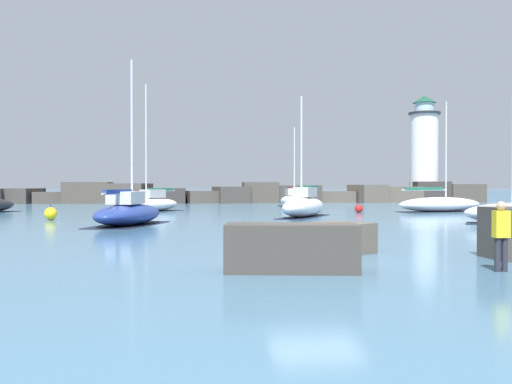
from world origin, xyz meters
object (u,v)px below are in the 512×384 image
Objects in this scene: mooring_buoy_orange_near at (51,214)px; sailboat_moored_3 at (440,204)px; person_on_rocks at (501,232)px; lighthouse at (424,156)px; sailboat_moored_6 at (150,203)px; mooring_buoy_far_side at (359,208)px; sailboat_moored_4 at (304,206)px; sailboat_moored_0 at (128,213)px; sailboat_moored_5 at (293,200)px.

sailboat_moored_3 is at bearing 14.28° from mooring_buoy_orange_near.
lighthouse is at bearing 68.38° from person_on_rocks.
mooring_buoy_orange_near is (-27.21, -6.92, -0.22)m from sailboat_moored_3.
sailboat_moored_6 is 12.09× the size of mooring_buoy_far_side.
sailboat_moored_4 is (-21.34, -30.68, -4.86)m from lighthouse.
lighthouse is at bearing 41.05° from mooring_buoy_orange_near.
lighthouse reaches higher than person_on_rocks.
mooring_buoy_far_side is 0.49× the size of person_on_rocks.
lighthouse is 30.58m from mooring_buoy_far_side.
sailboat_moored_0 is at bearing -149.04° from sailboat_moored_4.
sailboat_moored_4 is 23.35m from person_on_rocks.
mooring_buoy_far_side is at bearing -122.29° from lighthouse.
mooring_buoy_orange_near is 0.56× the size of person_on_rocks.
sailboat_moored_3 is 5.07× the size of person_on_rocks.
lighthouse is 1.69× the size of sailboat_moored_4.
mooring_buoy_orange_near is at bearing -138.95° from lighthouse.
sailboat_moored_0 reaches higher than mooring_buoy_far_side.
sailboat_moored_5 is 8.00× the size of mooring_buoy_orange_near.
mooring_buoy_far_side is at bearing -13.31° from sailboat_moored_6.
sailboat_moored_0 is 19.50m from mooring_buoy_far_side.
sailboat_moored_5 is 14.71m from sailboat_moored_6.
sailboat_moored_6 is at bearing 89.37° from sailboat_moored_0.
mooring_buoy_far_side is (-6.50, -0.34, -0.28)m from sailboat_moored_3.
sailboat_moored_4 is at bearing 5.05° from mooring_buoy_orange_near.
person_on_rocks is (-11.82, -28.91, 0.34)m from sailboat_moored_3.
person_on_rocks reaches higher than mooring_buoy_orange_near.
sailboat_moored_0 reaches higher than person_on_rocks.
sailboat_moored_0 is 1.11× the size of sailboat_moored_4.
lighthouse is at bearing 55.18° from sailboat_moored_4.
sailboat_moored_0 is at bearing -119.62° from sailboat_moored_5.
sailboat_moored_3 is at bearing 67.76° from person_on_rocks.
sailboat_moored_0 is 10.56× the size of mooring_buoy_far_side.
sailboat_moored_4 is 16.50m from sailboat_moored_5.
sailboat_moored_6 reaches higher than mooring_buoy_orange_near.
mooring_buoy_far_side is at bearing 17.64° from mooring_buoy_orange_near.
sailboat_moored_3 is 28.07m from mooring_buoy_orange_near.
sailboat_moored_3 is at bearing 2.99° from mooring_buoy_far_side.
sailboat_moored_0 is (-31.82, -36.97, -4.95)m from lighthouse.
mooring_buoy_orange_near is (-15.45, -1.37, -0.36)m from sailboat_moored_4.
sailboat_moored_5 is at bearing 30.33° from sailboat_moored_6.
sailboat_moored_0 is 15.19m from sailboat_moored_6.
person_on_rocks is at bearing -112.24° from sailboat_moored_3.
lighthouse is at bearing 37.12° from sailboat_moored_5.
mooring_buoy_orange_near is at bearing -165.72° from sailboat_moored_3.
lighthouse is at bearing 69.11° from sailboat_moored_3.
sailboat_moored_5 reaches higher than person_on_rocks.
sailboat_moored_3 is 31.23m from person_on_rocks.
sailboat_moored_3 is 13.00m from sailboat_moored_4.
sailboat_moored_0 is 25.20m from sailboat_moored_3.
sailboat_moored_4 is at bearing 89.83° from person_on_rocks.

